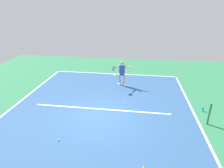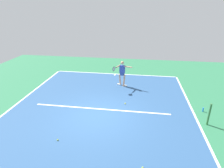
{
  "view_description": "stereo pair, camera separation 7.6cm",
  "coord_description": "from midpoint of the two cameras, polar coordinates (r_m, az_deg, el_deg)",
  "views": [
    {
      "loc": [
        -1.78,
        7.81,
        5.04
      ],
      "look_at": [
        -0.39,
        -1.99,
        0.9
      ],
      "focal_mm": 30.11,
      "sensor_mm": 36.0,
      "label": 1
    },
    {
      "loc": [
        -1.86,
        7.8,
        5.04
      ],
      "look_at": [
        -0.39,
        -1.99,
        0.9
      ],
      "focal_mm": 30.11,
      "sensor_mm": 36.0,
      "label": 2
    }
  ],
  "objects": [
    {
      "name": "court_line_baseline_near",
      "position": [
        15.03,
        1.1,
        3.09
      ],
      "size": [
        9.58,
        0.1,
        0.01
      ],
      "primitive_type": "cube",
      "color": "white",
      "rests_on": "ground_plane"
    },
    {
      "name": "court_line_centre_mark",
      "position": [
        14.84,
        1.0,
        2.83
      ],
      "size": [
        0.1,
        0.3,
        0.01
      ],
      "primitive_type": "cube",
      "color": "white",
      "rests_on": "ground_plane"
    },
    {
      "name": "tennis_ball_by_sideline",
      "position": [
        8.2,
        -15.91,
        -15.99
      ],
      "size": [
        0.07,
        0.07,
        0.07
      ],
      "primitive_type": "sphere",
      "color": "#C6E53D",
      "rests_on": "ground_plane"
    },
    {
      "name": "ground_plane",
      "position": [
        9.47,
        -3.93,
        -9.53
      ],
      "size": [
        22.05,
        22.05,
        0.0
      ],
      "primitive_type": "plane",
      "color": "#2D754C"
    },
    {
      "name": "court_line_service",
      "position": [
        10.0,
        -3.15,
        -7.6
      ],
      "size": [
        7.19,
        0.1,
        0.01
      ],
      "primitive_type": "cube",
      "color": "white",
      "rests_on": "ground_plane"
    },
    {
      "name": "tennis_player",
      "position": [
        12.48,
        3.24,
        3.67
      ],
      "size": [
        1.19,
        1.1,
        1.72
      ],
      "rotation": [
        0.0,
        0.0,
        -0.34
      ],
      "color": "tan",
      "rests_on": "ground_plane"
    },
    {
      "name": "net_post",
      "position": [
        9.59,
        27.59,
        -8.19
      ],
      "size": [
        0.09,
        0.09,
        1.07
      ],
      "primitive_type": "cylinder",
      "color": "#38753D",
      "rests_on": "ground_plane"
    },
    {
      "name": "tennis_ball_far_corner",
      "position": [
        6.95,
        9.6,
        -23.77
      ],
      "size": [
        0.07,
        0.07,
        0.07
      ],
      "primitive_type": "sphere",
      "color": "#CCE033",
      "rests_on": "ground_plane"
    },
    {
      "name": "court_line_sideline_left",
      "position": [
        9.74,
        25.04,
        -10.87
      ],
      "size": [
        0.1,
        12.57,
        0.01
      ],
      "primitive_type": "cube",
      "color": "white",
      "rests_on": "ground_plane"
    },
    {
      "name": "court_surface",
      "position": [
        9.47,
        -3.93,
        -9.52
      ],
      "size": [
        9.58,
        12.57,
        0.0
      ],
      "primitive_type": "cube",
      "color": "#2D5484",
      "rests_on": "ground_plane"
    },
    {
      "name": "tennis_ball_near_service_line",
      "position": [
        10.48,
        4.24,
        -5.93
      ],
      "size": [
        0.07,
        0.07,
        0.07
      ],
      "primitive_type": "sphere",
      "color": "yellow",
      "rests_on": "ground_plane"
    },
    {
      "name": "court_line_sideline_right",
      "position": [
        11.37,
        -28.13,
        -6.53
      ],
      "size": [
        0.1,
        12.57,
        0.01
      ],
      "primitive_type": "cube",
      "color": "white",
      "rests_on": "ground_plane"
    },
    {
      "name": "water_bottle",
      "position": [
        10.8,
        26.09,
        -7.01
      ],
      "size": [
        0.07,
        0.07,
        0.22
      ],
      "primitive_type": "cylinder",
      "color": "blue",
      "rests_on": "ground_plane"
    }
  ]
}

